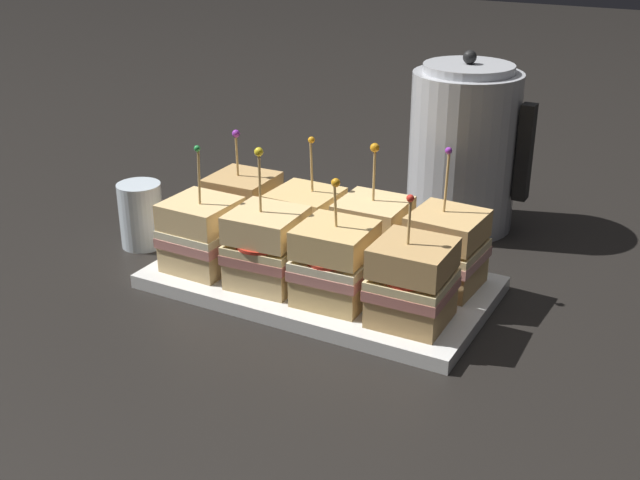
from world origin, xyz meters
The scene contains 12 objects.
ground_plane centered at (0.00, 0.00, 0.00)m, with size 6.00×6.00×0.00m, color black.
serving_platter centered at (0.00, 0.00, 0.01)m, with size 0.44×0.23×0.02m.
sandwich_front_far_left centered at (-0.15, -0.05, 0.07)m, with size 0.09×0.09×0.17m.
sandwich_front_center_left centered at (-0.05, -0.05, 0.07)m, with size 0.09×0.09×0.18m.
sandwich_front_center_right centered at (0.05, -0.05, 0.07)m, with size 0.09×0.09×0.16m.
sandwich_front_far_right centered at (0.15, -0.05, 0.07)m, with size 0.09×0.09×0.16m.
sandwich_back_far_left centered at (-0.15, 0.05, 0.07)m, with size 0.09×0.09×0.16m.
sandwich_back_center_left centered at (-0.05, 0.05, 0.07)m, with size 0.09×0.09×0.17m.
sandwich_back_center_right centered at (0.05, 0.05, 0.07)m, with size 0.09×0.09×0.17m.
sandwich_back_far_right centered at (0.15, 0.05, 0.07)m, with size 0.09×0.10×0.18m.
kettle_steel centered at (0.09, 0.30, 0.12)m, with size 0.18×0.16×0.27m.
drinking_glass centered at (-0.30, 0.00, 0.05)m, with size 0.06×0.06×0.10m.
Camera 1 is at (0.45, -0.83, 0.48)m, focal length 45.00 mm.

